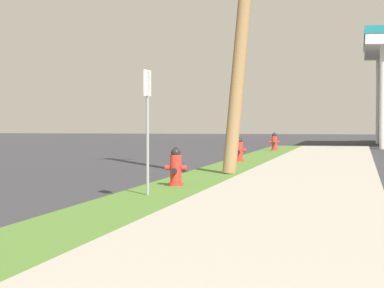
{
  "coord_description": "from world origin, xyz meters",
  "views": [
    {
      "loc": [
        4.17,
        -0.89,
        1.4
      ],
      "look_at": [
        0.54,
        16.92,
        0.86
      ],
      "focal_mm": 77.37,
      "sensor_mm": 36.0,
      "label": 1
    }
  ],
  "objects": [
    {
      "name": "fire_hydrant_third",
      "position": [
        0.55,
        24.14,
        0.45
      ],
      "size": [
        0.42,
        0.37,
        0.74
      ],
      "color": "red",
      "rests_on": "grass_verge"
    },
    {
      "name": "fire_hydrant_second",
      "position": [
        0.68,
        14.68,
        0.45
      ],
      "size": [
        0.42,
        0.38,
        0.74
      ],
      "color": "red",
      "rests_on": "grass_verge"
    },
    {
      "name": "street_sign_post",
      "position": [
        0.64,
        12.68,
        1.63
      ],
      "size": [
        0.05,
        0.36,
        2.12
      ],
      "color": "gray",
      "rests_on": "grass_verge"
    },
    {
      "name": "fire_hydrant_fourth",
      "position": [
        0.68,
        33.52,
        0.45
      ],
      "size": [
        0.42,
        0.38,
        0.74
      ],
      "color": "red",
      "rests_on": "grass_verge"
    }
  ]
}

